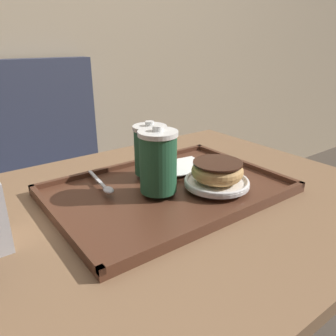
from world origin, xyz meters
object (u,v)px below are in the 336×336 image
spoon (105,186)px  coffee_cup_front (157,161)px  donut_chocolate_glazed (217,171)px  coffee_cup_rear (150,149)px

spoon → coffee_cup_front: bearing=54.6°
donut_chocolate_glazed → spoon: bearing=147.8°
donut_chocolate_glazed → coffee_cup_front: bearing=156.4°
coffee_cup_front → spoon: (-0.09, 0.08, -0.07)m
coffee_cup_front → donut_chocolate_glazed: size_ratio=1.24×
coffee_cup_rear → donut_chocolate_glazed: (0.08, -0.15, -0.03)m
donut_chocolate_glazed → coffee_cup_rear: bearing=118.3°
coffee_cup_front → coffee_cup_rear: (0.05, 0.10, -0.01)m
coffee_cup_rear → donut_chocolate_glazed: size_ratio=1.12×
coffee_cup_front → donut_chocolate_glazed: coffee_cup_front is taller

